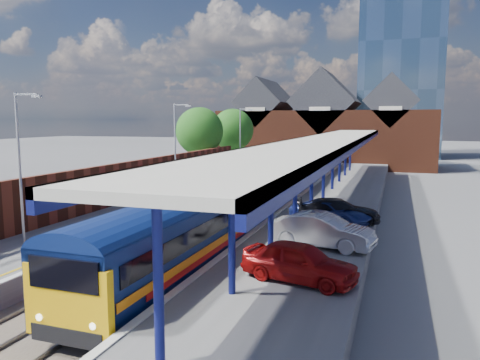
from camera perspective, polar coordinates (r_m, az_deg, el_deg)
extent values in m
plane|color=#5B5B5E|center=(42.88, 4.84, -1.72)|extent=(240.00, 240.00, 0.00)
cube|color=#473D33|center=(33.40, 0.73, -4.25)|extent=(6.00, 76.00, 0.06)
cube|color=slate|center=(34.11, -2.83, -3.86)|extent=(0.07, 76.00, 0.14)
cube|color=slate|center=(33.62, -0.54, -4.02)|extent=(0.07, 76.00, 0.14)
cube|color=slate|center=(33.15, 2.02, -4.19)|extent=(0.07, 76.00, 0.14)
cube|color=slate|center=(32.78, 4.44, -4.34)|extent=(0.07, 76.00, 0.14)
cube|color=#565659|center=(35.36, -7.79, -2.89)|extent=(5.00, 76.00, 1.00)
cube|color=#565659|center=(32.01, 11.03, -4.05)|extent=(6.00, 76.00, 1.00)
cube|color=silver|center=(34.30, -4.29, -2.28)|extent=(0.30, 76.00, 0.05)
cube|color=silver|center=(32.40, 6.05, -2.87)|extent=(0.30, 76.00, 0.05)
cube|color=yellow|center=(34.53, -5.20, -2.25)|extent=(0.14, 76.00, 0.01)
cube|color=#0C1D55|center=(20.71, -6.34, -6.26)|extent=(2.99, 16.03, 2.50)
cube|color=#0C1D55|center=(20.46, -6.39, -2.85)|extent=(2.99, 16.03, 0.60)
cube|color=#0C1D55|center=(36.19, 4.80, -0.37)|extent=(2.99, 16.03, 2.50)
cube|color=#0C1D55|center=(36.04, 4.82, 1.60)|extent=(2.99, 16.03, 0.60)
cube|color=#0C1D55|center=(52.36, 9.16, 1.96)|extent=(2.99, 16.03, 2.50)
cube|color=#0C1D55|center=(52.26, 9.19, 3.32)|extent=(2.99, 16.03, 0.60)
cube|color=#0C1D55|center=(68.74, 11.46, 3.18)|extent=(2.99, 16.03, 2.50)
cube|color=#0C1D55|center=(68.66, 11.48, 4.22)|extent=(2.99, 16.03, 0.60)
cube|color=black|center=(44.49, 5.59, 1.65)|extent=(0.04, 60.54, 0.70)
cube|color=orange|center=(44.57, 5.57, 0.63)|extent=(0.03, 55.27, 0.30)
cube|color=red|center=(44.61, 5.55, 0.31)|extent=(0.03, 55.27, 0.30)
cube|color=#F2B20C|center=(14.32, -20.21, -13.83)|extent=(2.82, 0.33, 2.10)
cube|color=black|center=(13.97, -20.63, -10.69)|extent=(2.30, 0.19, 0.90)
cube|color=black|center=(16.56, -14.77, -15.86)|extent=(2.00, 2.40, 0.60)
cube|color=black|center=(74.41, 11.97, 2.24)|extent=(2.00, 2.40, 0.60)
cylinder|color=#0E1354|center=(11.06, -9.92, -12.12)|extent=(0.24, 0.24, 4.20)
cylinder|color=#0E1354|center=(15.45, -1.00, -6.36)|extent=(0.24, 0.24, 4.20)
cylinder|color=#0E1354|center=(20.12, 3.80, -3.14)|extent=(0.24, 0.24, 4.20)
cylinder|color=#0E1354|center=(24.92, 6.75, -1.13)|extent=(0.24, 0.24, 4.20)
cylinder|color=#0E1354|center=(29.79, 8.73, 0.23)|extent=(0.24, 0.24, 4.20)
cylinder|color=#0E1354|center=(34.70, 10.16, 1.20)|extent=(0.24, 0.24, 4.20)
cylinder|color=#0E1354|center=(39.62, 11.24, 1.93)|extent=(0.24, 0.24, 4.20)
cylinder|color=#0E1354|center=(44.57, 12.07, 2.50)|extent=(0.24, 0.24, 4.20)
cylinder|color=#0E1354|center=(49.52, 12.74, 2.96)|extent=(0.24, 0.24, 4.20)
cylinder|color=#0E1354|center=(54.49, 13.29, 3.33)|extent=(0.24, 0.24, 4.20)
cube|color=beige|center=(33.47, 10.84, 4.83)|extent=(4.50, 52.00, 0.25)
cube|color=#0E1354|center=(33.84, 7.22, 4.67)|extent=(0.20, 52.00, 0.55)
cube|color=#0E1354|center=(33.25, 14.52, 4.45)|extent=(0.20, 52.00, 0.55)
cylinder|color=#A5A8AA|center=(23.92, -25.26, 1.23)|extent=(0.12, 0.12, 7.00)
cube|color=#A5A8AA|center=(23.43, -24.65, 9.49)|extent=(1.20, 0.08, 0.08)
cube|color=#A5A8AA|center=(23.02, -23.53, 9.35)|extent=(0.45, 0.18, 0.12)
cylinder|color=#A5A8AA|center=(37.10, -7.91, 3.81)|extent=(0.12, 0.12, 7.00)
cube|color=#A5A8AA|center=(36.78, -7.16, 9.09)|extent=(1.20, 0.08, 0.08)
cube|color=#A5A8AA|center=(36.52, -6.30, 8.96)|extent=(0.45, 0.18, 0.12)
cylinder|color=#A5A8AA|center=(51.89, 0.01, 4.88)|extent=(0.12, 0.12, 7.00)
cube|color=#A5A8AA|center=(51.66, 0.65, 8.64)|extent=(1.20, 0.08, 0.08)
cube|color=#A5A8AA|center=(51.48, 1.29, 8.54)|extent=(0.45, 0.18, 0.12)
cylinder|color=#A5A8AA|center=(38.48, -4.53, 0.62)|extent=(0.08, 0.08, 2.50)
cube|color=#0C194C|center=(38.37, -4.54, 2.18)|extent=(0.55, 0.06, 0.35)
cube|color=#5A2717|center=(31.30, -17.03, -0.96)|extent=(0.35, 50.00, 2.80)
cube|color=#5A2717|center=(69.91, 10.39, 5.00)|extent=(30.00, 12.00, 8.00)
cube|color=#232328|center=(71.75, 3.26, 9.32)|extent=(7.13, 12.00, 7.13)
cube|color=#232328|center=(69.90, 10.49, 9.26)|extent=(9.16, 12.00, 9.16)
cube|color=#232328|center=(69.18, 17.98, 9.05)|extent=(7.13, 12.00, 7.13)
cube|color=beige|center=(65.91, 1.85, 8.63)|extent=(2.80, 0.15, 0.50)
cube|color=beige|center=(63.89, 9.68, 8.57)|extent=(2.80, 0.15, 0.50)
cube|color=beige|center=(63.10, 17.87, 8.34)|extent=(2.80, 0.15, 0.50)
cube|color=#48627B|center=(92.08, 19.09, 15.26)|extent=(14.00, 14.00, 40.00)
cylinder|color=#382314|center=(51.63, -4.91, 2.06)|extent=(0.44, 0.44, 4.00)
sphere|color=#224D14|center=(51.43, -4.95, 5.95)|extent=(5.20, 5.20, 5.20)
sphere|color=#224D14|center=(50.68, -4.34, 5.14)|extent=(3.20, 3.20, 3.20)
cylinder|color=#382314|center=(58.69, -0.89, 2.73)|extent=(0.44, 0.44, 4.00)
sphere|color=#224D14|center=(58.51, -0.90, 6.15)|extent=(5.20, 5.20, 5.20)
sphere|color=#224D14|center=(57.79, -0.31, 5.44)|extent=(3.20, 3.20, 3.20)
imported|color=maroon|center=(17.12, 7.26, -9.84)|extent=(4.50, 2.66, 1.44)
imported|color=silver|center=(21.65, 10.00, -6.08)|extent=(4.89, 2.45, 1.54)
imported|color=black|center=(26.94, 11.84, -3.67)|extent=(4.97, 2.89, 1.35)
imported|color=navy|center=(26.61, 10.97, -3.89)|extent=(4.95, 3.39, 1.26)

